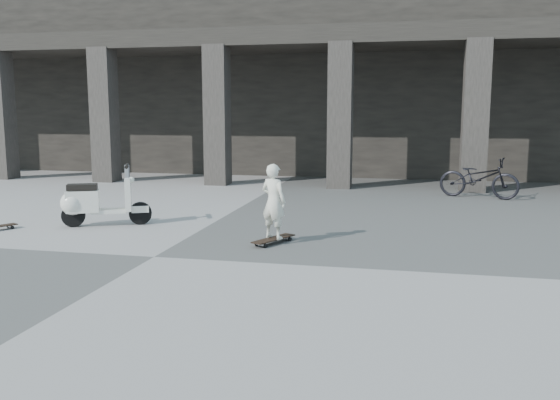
% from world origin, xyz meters
% --- Properties ---
extents(ground, '(90.00, 90.00, 0.00)m').
position_xyz_m(ground, '(0.00, 0.00, 0.00)').
color(ground, '#4E4D4B').
rests_on(ground, ground).
extents(colonnade, '(28.00, 8.82, 6.00)m').
position_xyz_m(colonnade, '(-0.00, 13.77, 3.03)').
color(colonnade, black).
rests_on(colonnade, ground).
extents(longboard, '(0.59, 0.91, 0.09)m').
position_xyz_m(longboard, '(1.55, 1.25, 0.07)').
color(longboard, black).
rests_on(longboard, ground).
extents(child, '(0.53, 0.44, 1.23)m').
position_xyz_m(child, '(1.55, 1.25, 0.70)').
color(child, silver).
rests_on(child, longboard).
extents(scooter, '(1.56, 0.90, 1.16)m').
position_xyz_m(scooter, '(-2.14, 1.95, 0.46)').
color(scooter, black).
rests_on(scooter, ground).
extents(bicycle, '(2.04, 1.21, 1.01)m').
position_xyz_m(bicycle, '(5.40, 7.30, 0.51)').
color(bicycle, black).
rests_on(bicycle, ground).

